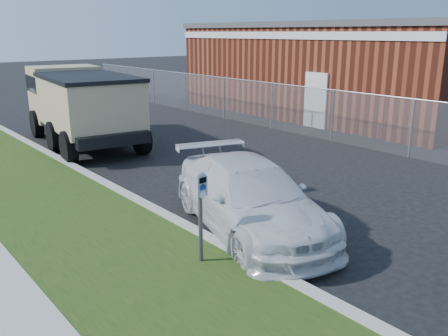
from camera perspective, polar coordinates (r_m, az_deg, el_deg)
ground at (r=10.44m, az=9.50°, el=-5.10°), size 120.00×120.00×0.00m
streetside at (r=9.29m, az=-24.83°, el=-8.75°), size 6.12×50.00×0.15m
chainlink_fence at (r=19.08m, az=5.81°, el=8.52°), size 0.06×30.06×30.00m
brick_building at (r=24.19m, az=14.45°, el=11.73°), size 9.20×14.20×4.17m
parking_meter at (r=7.47m, az=-2.87°, el=-3.54°), size 0.21×0.15×1.50m
white_wagon at (r=9.19m, az=2.86°, el=-3.40°), size 3.17×4.97×1.34m
dump_truck at (r=17.10m, az=-16.95°, el=7.58°), size 3.26×6.68×2.52m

